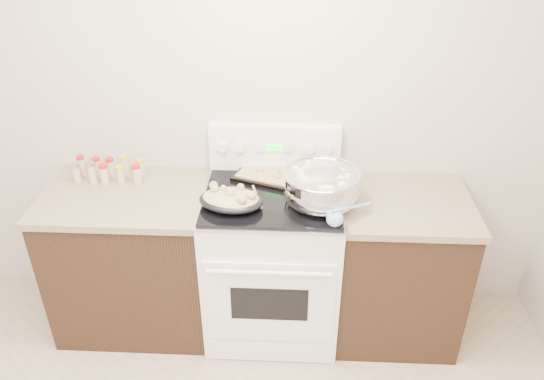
{
  "coord_description": "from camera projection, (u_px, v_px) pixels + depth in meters",
  "views": [
    {
      "loc": [
        0.47,
        -1.06,
        2.45
      ],
      "look_at": [
        0.35,
        1.37,
        1.0
      ],
      "focal_mm": 35.0,
      "sensor_mm": 36.0,
      "label": 1
    }
  ],
  "objects": [
    {
      "name": "counter_left",
      "position": [
        135.0,
        258.0,
        3.19
      ],
      "size": [
        0.93,
        0.67,
        0.92
      ],
      "color": "black",
      "rests_on": "ground"
    },
    {
      "name": "baking_sheet",
      "position": [
        275.0,
        173.0,
        3.06
      ],
      "size": [
        0.49,
        0.42,
        0.06
      ],
      "color": "black",
      "rests_on": "kitchen_range"
    },
    {
      "name": "kitchen_range",
      "position": [
        272.0,
        259.0,
        3.14
      ],
      "size": [
        0.78,
        0.73,
        1.22
      ],
      "color": "white",
      "rests_on": "ground"
    },
    {
      "name": "blue_ladle",
      "position": [
        336.0,
        218.0,
        2.64
      ],
      "size": [
        0.24,
        0.2,
        0.11
      ],
      "color": "#8DB5D2",
      "rests_on": "kitchen_range"
    },
    {
      "name": "counter_right",
      "position": [
        396.0,
        266.0,
        3.13
      ],
      "size": [
        0.73,
        0.67,
        0.92
      ],
      "color": "black",
      "rests_on": "ground"
    },
    {
      "name": "spice_jars",
      "position": [
        108.0,
        170.0,
        3.06
      ],
      "size": [
        0.4,
        0.15,
        0.13
      ],
      "color": "#BFB28C",
      "rests_on": "counter_left"
    },
    {
      "name": "wooden_spoon",
      "position": [
        253.0,
        203.0,
        2.8
      ],
      "size": [
        0.09,
        0.24,
        0.04
      ],
      "color": "tan",
      "rests_on": "kitchen_range"
    },
    {
      "name": "room_shell",
      "position": [
        104.0,
        226.0,
        1.31
      ],
      "size": [
        4.1,
        3.6,
        2.75
      ],
      "color": "#C0B3A6",
      "rests_on": "ground"
    },
    {
      "name": "roasting_pan",
      "position": [
        231.0,
        199.0,
        2.77
      ],
      "size": [
        0.38,
        0.29,
        0.11
      ],
      "color": "black",
      "rests_on": "kitchen_range"
    },
    {
      "name": "mixing_bowl",
      "position": [
        321.0,
        187.0,
        2.78
      ],
      "size": [
        0.47,
        0.47,
        0.24
      ],
      "color": "silver",
      "rests_on": "kitchen_range"
    }
  ]
}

